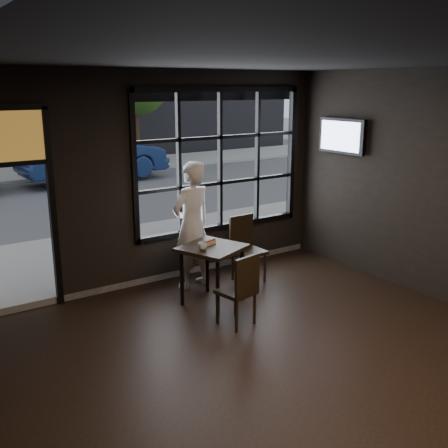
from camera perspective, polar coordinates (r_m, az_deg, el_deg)
floor at (r=5.69m, az=9.50°, el=-16.81°), size 6.00×7.00×0.02m
ceiling at (r=4.86m, az=11.18°, el=17.56°), size 6.00×7.00×0.02m
window_frame at (r=8.43m, az=-0.44°, el=6.95°), size 3.06×0.12×2.28m
cafe_table at (r=7.30m, az=-1.30°, el=-5.53°), size 1.00×1.00×0.83m
chair_near at (r=6.64m, az=1.34°, el=-7.10°), size 0.48×0.48×0.95m
chair_window at (r=8.09m, az=2.73°, el=-2.80°), size 0.45×0.45×1.02m
man at (r=7.76m, az=-3.53°, el=-0.13°), size 0.78×0.60×1.91m
hotdog at (r=7.24m, az=-1.54°, el=-2.03°), size 0.22×0.14×0.06m
cup at (r=7.01m, az=-2.35°, el=-2.43°), size 0.16×0.16×0.10m
tv at (r=8.77m, az=12.72°, el=9.33°), size 0.11×0.96×0.56m
navy_car at (r=17.05m, az=-13.97°, el=7.31°), size 4.63×1.83×1.50m
tree_right at (r=19.91m, az=-9.73°, el=15.32°), size 2.66×2.66×4.54m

